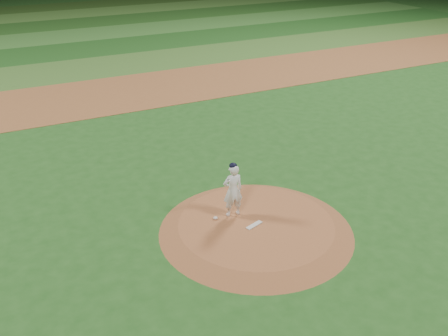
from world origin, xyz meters
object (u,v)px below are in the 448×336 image
object	(u,v)px
pitchers_mound	(256,227)
pitching_rubber	(254,225)
rosin_bag	(215,218)
pitcher_on_mound	(233,190)

from	to	relation	value
pitchers_mound	pitching_rubber	world-z (taller)	pitching_rubber
pitchers_mound	pitching_rubber	distance (m)	0.20
pitching_rubber	rosin_bag	size ratio (longest dim) A/B	4.23
pitchers_mound	rosin_bag	xyz separation A→B (m)	(-0.93, 0.71, 0.16)
pitchers_mound	pitcher_on_mound	xyz separation A→B (m)	(-0.38, 0.69, 0.95)
pitchers_mound	pitching_rubber	xyz separation A→B (m)	(-0.11, -0.08, 0.14)
pitchers_mound	pitcher_on_mound	world-z (taller)	pitcher_on_mound
pitchers_mound	pitcher_on_mound	distance (m)	1.23
rosin_bag	pitching_rubber	bearing A→B (deg)	-44.18
pitching_rubber	pitchers_mound	bearing A→B (deg)	19.68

